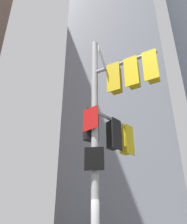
% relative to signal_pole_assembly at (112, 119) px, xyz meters
% --- Properties ---
extents(building_mid_block, '(14.01, 14.01, 48.32)m').
position_rel_signal_pole_assembly_xyz_m(building_mid_block, '(1.99, 26.93, 19.07)').
color(building_mid_block, '#9399A3').
rests_on(building_mid_block, ground).
extents(signal_pole_assembly, '(2.52, 2.76, 8.49)m').
position_rel_signal_pole_assembly_xyz_m(signal_pole_assembly, '(0.00, 0.00, 0.00)').
color(signal_pole_assembly, '#B2B2B5').
rests_on(signal_pole_assembly, ground).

